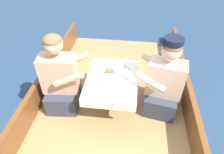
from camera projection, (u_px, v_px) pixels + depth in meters
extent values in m
plane|color=navy|center=(111.00, 125.00, 2.67)|extent=(60.00, 60.00, 0.00)
cube|color=#A87F4C|center=(111.00, 118.00, 2.57)|extent=(1.88, 3.51, 0.30)
cube|color=brown|center=(38.00, 95.00, 2.46)|extent=(0.06, 3.51, 0.32)
cube|color=brown|center=(190.00, 108.00, 2.29)|extent=(0.06, 3.51, 0.32)
cylinder|color=#B2B2B7|center=(112.00, 93.00, 2.42)|extent=(0.07, 0.07, 0.41)
cube|color=#A87F4C|center=(112.00, 79.00, 2.28)|extent=(0.55, 0.73, 0.02)
cube|color=white|center=(112.00, 78.00, 2.27)|extent=(0.58, 0.76, 0.00)
cube|color=white|center=(107.00, 106.00, 2.02)|extent=(0.58, 0.00, 0.10)
cube|color=white|center=(116.00, 63.00, 2.60)|extent=(0.58, 0.00, 0.10)
cube|color=#333847|center=(64.00, 96.00, 2.48)|extent=(0.40, 0.47, 0.26)
cube|color=tan|center=(59.00, 74.00, 2.26)|extent=(0.42, 0.26, 0.45)
sphere|color=tan|center=(53.00, 44.00, 2.01)|extent=(0.21, 0.21, 0.21)
ellipsoid|color=brown|center=(52.00, 40.00, 1.98)|extent=(0.20, 0.20, 0.12)
cylinder|color=tan|center=(75.00, 60.00, 2.34)|extent=(0.34, 0.10, 0.21)
cylinder|color=tan|center=(69.00, 79.00, 2.07)|extent=(0.34, 0.10, 0.21)
cube|color=#333847|center=(161.00, 100.00, 2.44)|extent=(0.43, 0.50, 0.26)
cube|color=beige|center=(165.00, 78.00, 2.22)|extent=(0.43, 0.29, 0.42)
sphere|color=beige|center=(172.00, 50.00, 1.98)|extent=(0.21, 0.21, 0.21)
ellipsoid|color=brown|center=(173.00, 46.00, 1.95)|extent=(0.20, 0.20, 0.12)
cylinder|color=beige|center=(150.00, 82.00, 2.08)|extent=(0.34, 0.13, 0.21)
cylinder|color=beige|center=(155.00, 63.00, 2.35)|extent=(0.34, 0.13, 0.21)
cylinder|color=black|center=(174.00, 41.00, 1.91)|extent=(0.19, 0.19, 0.06)
cube|color=black|center=(163.00, 42.00, 1.95)|extent=(0.12, 0.16, 0.01)
cylinder|color=white|center=(110.00, 74.00, 2.32)|extent=(0.18, 0.18, 0.01)
cylinder|color=white|center=(102.00, 94.00, 2.07)|extent=(0.16, 0.16, 0.01)
cube|color=#E0BC7F|center=(110.00, 73.00, 2.31)|extent=(0.14, 0.11, 0.04)
cube|color=#B74C3D|center=(110.00, 71.00, 2.29)|extent=(0.11, 0.09, 0.01)
cylinder|color=white|center=(110.00, 63.00, 2.47)|extent=(0.13, 0.13, 0.04)
cylinder|color=beige|center=(110.00, 62.00, 2.47)|extent=(0.10, 0.10, 0.02)
cylinder|color=white|center=(110.00, 84.00, 2.17)|extent=(0.14, 0.14, 0.04)
cylinder|color=beige|center=(110.00, 83.00, 2.16)|extent=(0.11, 0.11, 0.02)
cylinder|color=white|center=(121.00, 89.00, 2.10)|extent=(0.07, 0.07, 0.06)
torus|color=white|center=(125.00, 89.00, 2.09)|extent=(0.04, 0.01, 0.04)
cylinder|color=#3D2314|center=(121.00, 88.00, 2.09)|extent=(0.06, 0.06, 0.01)
cylinder|color=white|center=(128.00, 75.00, 2.27)|extent=(0.08, 0.08, 0.06)
torus|color=white|center=(132.00, 75.00, 2.26)|extent=(0.04, 0.01, 0.04)
cylinder|color=#3D2314|center=(128.00, 74.00, 2.26)|extent=(0.06, 0.06, 0.01)
cube|color=silver|center=(99.00, 73.00, 2.34)|extent=(0.17, 0.06, 0.00)
cube|color=silver|center=(128.00, 68.00, 2.42)|extent=(0.11, 0.14, 0.00)
ellipsoid|color=silver|center=(125.00, 65.00, 2.46)|extent=(0.04, 0.02, 0.01)
cube|color=silver|center=(112.00, 100.00, 2.01)|extent=(0.09, 0.16, 0.00)
cube|color=silver|center=(109.00, 95.00, 2.06)|extent=(0.03, 0.04, 0.00)
cube|color=silver|center=(119.00, 68.00, 2.41)|extent=(0.16, 0.08, 0.00)
ellipsoid|color=silver|center=(125.00, 67.00, 2.43)|extent=(0.04, 0.02, 0.01)
cube|color=silver|center=(134.00, 73.00, 2.34)|extent=(0.15, 0.11, 0.00)
cube|color=silver|center=(129.00, 71.00, 2.38)|extent=(0.04, 0.04, 0.00)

